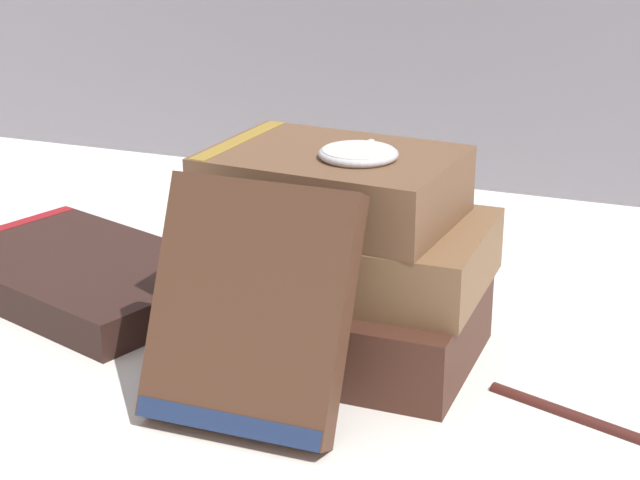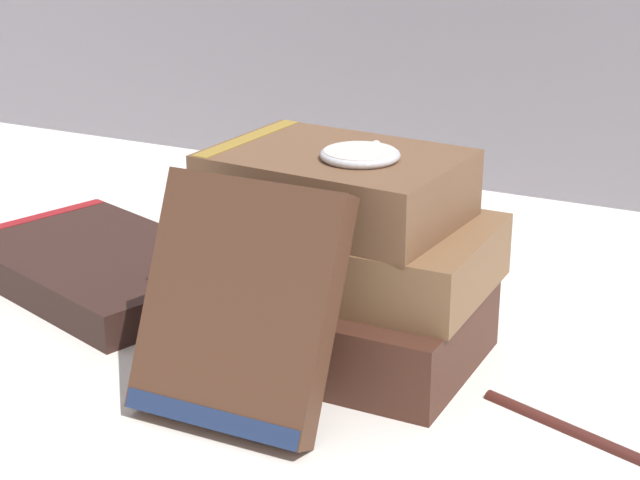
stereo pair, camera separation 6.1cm
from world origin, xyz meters
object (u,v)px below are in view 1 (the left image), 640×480
(book_flat_top, at_px, (331,184))
(fountain_pen, at_px, (596,419))
(pocket_watch, at_px, (359,154))
(book_leaning_front, at_px, (250,316))
(book_side_left, at_px, (78,273))
(reading_glasses, at_px, (318,269))
(book_flat_middle, at_px, (350,250))
(book_flat_bottom, at_px, (335,320))

(book_flat_top, height_order, fountain_pen, book_flat_top)
(fountain_pen, bearing_deg, pocket_watch, -175.46)
(book_flat_top, relative_size, book_leaning_front, 1.18)
(book_flat_top, bearing_deg, fountain_pen, -10.81)
(book_side_left, relative_size, reading_glasses, 2.69)
(reading_glasses, relative_size, fountain_pen, 0.68)
(book_flat_top, relative_size, book_side_left, 0.66)
(book_flat_middle, relative_size, fountain_pen, 1.24)
(book_side_left, relative_size, fountain_pen, 1.84)
(book_flat_bottom, xyz_separation_m, fountain_pen, (0.18, -0.04, -0.02))
(book_flat_middle, height_order, reading_glasses, book_flat_middle)
(book_side_left, distance_m, fountain_pen, 0.41)
(book_side_left, xyz_separation_m, book_leaning_front, (0.21, -0.13, 0.05))
(reading_glasses, bearing_deg, book_flat_top, -54.02)
(book_flat_middle, xyz_separation_m, book_flat_top, (-0.01, 0.00, 0.04))
(book_flat_bottom, distance_m, book_side_left, 0.23)
(pocket_watch, height_order, fountain_pen, pocket_watch)
(book_side_left, height_order, book_leaning_front, book_leaning_front)
(book_side_left, bearing_deg, reading_glasses, 51.82)
(book_flat_bottom, relative_size, pocket_watch, 3.23)
(book_flat_bottom, height_order, pocket_watch, pocket_watch)
(reading_glasses, height_order, fountain_pen, fountain_pen)
(book_side_left, distance_m, book_leaning_front, 0.25)
(reading_glasses, xyz_separation_m, fountain_pen, (0.24, -0.17, 0.00))
(pocket_watch, bearing_deg, book_flat_top, 160.45)
(book_flat_middle, relative_size, pocket_watch, 3.13)
(reading_glasses, bearing_deg, pocket_watch, -47.57)
(book_leaning_front, relative_size, reading_glasses, 1.51)
(book_flat_bottom, xyz_separation_m, book_side_left, (-0.23, 0.03, -0.01))
(book_flat_bottom, relative_size, book_flat_top, 1.05)
(reading_glasses, bearing_deg, fountain_pen, -23.88)
(fountain_pen, bearing_deg, reading_glasses, 164.26)
(pocket_watch, relative_size, fountain_pen, 0.40)
(fountain_pen, bearing_deg, book_flat_middle, -176.81)
(book_flat_top, distance_m, book_leaning_front, 0.13)
(book_flat_middle, bearing_deg, reading_glasses, 120.15)
(book_side_left, bearing_deg, book_flat_middle, 14.63)
(book_flat_middle, xyz_separation_m, book_leaning_front, (-0.02, -0.11, -0.00))
(pocket_watch, bearing_deg, book_flat_bottom, -143.29)
(book_side_left, relative_size, book_leaning_front, 1.78)
(book_flat_bottom, relative_size, fountain_pen, 1.28)
(book_flat_middle, bearing_deg, book_leaning_front, -100.71)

